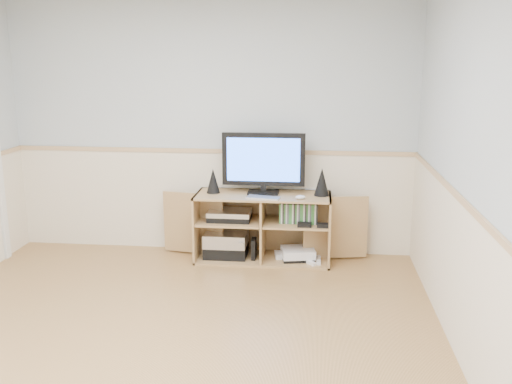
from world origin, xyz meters
TOP-DOWN VIEW (x-y plane):
  - room at (-0.06, 0.12)m, footprint 4.04×4.54m
  - media_cabinet at (0.54, 2.03)m, footprint 2.01×0.48m
  - monitor at (0.54, 2.03)m, footprint 0.79×0.18m
  - speaker_left at (0.06, 2.00)m, footprint 0.13×0.13m
  - speaker_right at (1.10, 2.00)m, footprint 0.14×0.14m
  - keyboard at (0.56, 1.84)m, footprint 0.33×0.18m
  - mouse at (0.90, 1.84)m, footprint 0.11×0.09m
  - av_components at (0.20, 1.98)m, footprint 0.50×0.31m
  - game_consoles at (0.87, 1.97)m, footprint 0.46×0.31m
  - game_cases at (0.88, 1.96)m, footprint 0.36×0.14m
  - wall_outlet at (1.00, 2.23)m, footprint 0.12×0.03m

SIDE VIEW (x-z plane):
  - game_consoles at x=0.87m, z-range 0.02..0.13m
  - av_components at x=0.20m, z-range -0.01..0.45m
  - media_cabinet at x=0.54m, z-range 0.01..0.66m
  - game_cases at x=0.88m, z-range 0.39..0.58m
  - wall_outlet at x=1.00m, z-range 0.54..0.66m
  - keyboard at x=0.56m, z-range 0.65..0.66m
  - mouse at x=0.90m, z-range 0.65..0.69m
  - speaker_left at x=0.06m, z-range 0.65..0.89m
  - speaker_right at x=1.10m, z-range 0.65..0.91m
  - monitor at x=0.54m, z-range 0.67..1.26m
  - room at x=-0.06m, z-range -0.05..2.49m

